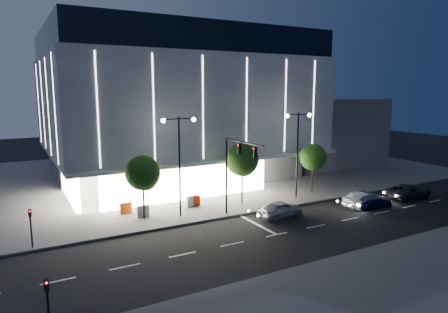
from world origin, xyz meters
TOP-DOWN VIEW (x-y plane):
  - ground at (0.00, 0.00)m, footprint 160.00×160.00m
  - sidewalk_museum at (5.00, 24.00)m, footprint 70.00×40.00m
  - sidewalk_near at (5.00, -12.00)m, footprint 70.00×10.00m
  - museum at (2.98, 22.31)m, footprint 30.00×25.80m
  - annex_building at (26.00, 24.00)m, footprint 16.00×20.00m
  - traffic_mast at (1.00, 3.34)m, footprint 0.33×5.89m
  - street_lamp_west at (-3.00, 6.00)m, footprint 3.16×0.36m
  - street_lamp_east at (10.00, 6.00)m, footprint 3.16×0.36m
  - ped_signal_far at (-15.00, 4.50)m, footprint 0.22×0.24m
  - ped_signal_near at (-15.00, -7.50)m, footprint 0.22×0.24m
  - tree_left at (-5.97, 7.02)m, footprint 3.02×3.02m
  - tree_mid at (4.03, 7.02)m, footprint 3.25×3.25m
  - tree_right at (13.03, 7.02)m, footprint 2.91×2.91m
  - car_lead at (4.90, 1.91)m, footprint 4.56×2.25m
  - car_second at (13.97, 0.32)m, footprint 4.80×1.88m
  - car_third at (14.53, 0.10)m, footprint 4.38×1.96m
  - car_fourth at (20.50, 0.57)m, footprint 5.43×2.57m
  - barrier_a at (-7.01, 9.20)m, footprint 1.13×0.41m
  - barrier_b at (-5.92, 7.59)m, footprint 1.12×0.34m
  - barrier_c at (-0.51, 8.45)m, footprint 1.13×0.45m
  - barrier_d at (-0.89, 8.40)m, footprint 1.13×0.55m

SIDE VIEW (x-z plane):
  - ground at x=0.00m, z-range 0.00..0.00m
  - sidewalk_museum at x=5.00m, z-range 0.00..0.15m
  - sidewalk_near at x=5.00m, z-range 0.00..0.15m
  - car_third at x=14.53m, z-range 0.00..1.25m
  - barrier_a at x=-7.01m, z-range 0.15..1.15m
  - barrier_b at x=-5.92m, z-range 0.15..1.15m
  - barrier_c at x=-0.51m, z-range 0.15..1.15m
  - barrier_d at x=-0.89m, z-range 0.15..1.15m
  - car_lead at x=4.90m, z-range 0.00..1.50m
  - car_fourth at x=20.50m, z-range 0.00..1.50m
  - car_second at x=13.97m, z-range 0.00..1.56m
  - ped_signal_far at x=-15.00m, z-range 0.39..3.39m
  - ped_signal_near at x=-15.00m, z-range 0.39..3.39m
  - tree_right at x=13.03m, z-range 1.13..6.64m
  - tree_left at x=-5.97m, z-range 1.17..6.90m
  - tree_mid at x=4.03m, z-range 1.26..7.41m
  - annex_building at x=26.00m, z-range 0.00..10.00m
  - traffic_mast at x=1.00m, z-range 1.49..8.56m
  - street_lamp_west at x=-3.00m, z-range 1.46..10.46m
  - street_lamp_east at x=10.00m, z-range 1.46..10.46m
  - museum at x=2.98m, z-range 0.27..18.27m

